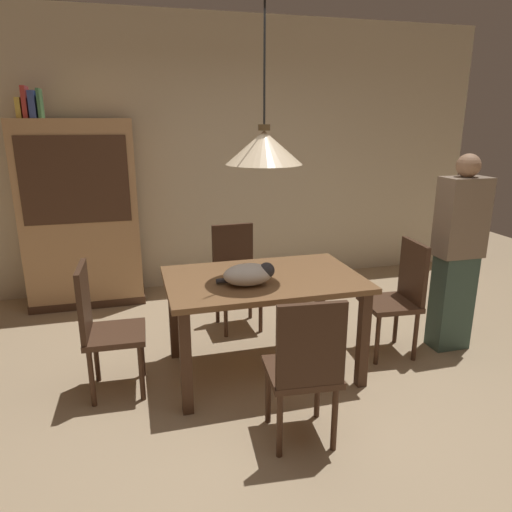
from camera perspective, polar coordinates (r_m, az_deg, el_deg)
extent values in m
plane|color=tan|center=(3.29, 3.42, -17.83)|extent=(10.00, 10.00, 0.00)
cube|color=beige|center=(5.31, -5.64, 12.00)|extent=(6.40, 0.10, 2.90)
cube|color=brown|center=(3.39, 0.86, -2.87)|extent=(1.40, 0.90, 0.04)
cube|color=#472D1E|center=(3.08, -8.51, -12.77)|extent=(0.07, 0.07, 0.71)
cube|color=#472D1E|center=(3.42, 12.89, -9.92)|extent=(0.07, 0.07, 0.71)
cube|color=#472D1E|center=(3.78, -9.98, -7.13)|extent=(0.07, 0.07, 0.71)
cube|color=#472D1E|center=(4.06, 7.76, -5.34)|extent=(0.07, 0.07, 0.71)
cube|color=#472D1E|center=(3.39, -16.72, -9.09)|extent=(0.42, 0.42, 0.04)
cube|color=#40291B|center=(3.31, -20.20, -5.15)|extent=(0.05, 0.38, 0.48)
cylinder|color=#472D1E|center=(3.34, -13.73, -13.60)|extent=(0.04, 0.04, 0.41)
cylinder|color=#472D1E|center=(3.62, -13.72, -11.10)|extent=(0.04, 0.04, 0.41)
cylinder|color=#472D1E|center=(3.36, -19.34, -13.84)|extent=(0.04, 0.04, 0.41)
cylinder|color=#472D1E|center=(3.64, -18.84, -11.35)|extent=(0.04, 0.04, 0.41)
cube|color=#472D1E|center=(2.82, 5.47, -13.83)|extent=(0.43, 0.43, 0.04)
cube|color=#40291B|center=(2.55, 6.73, -10.75)|extent=(0.38, 0.07, 0.48)
cylinder|color=#472D1E|center=(3.11, 7.49, -15.63)|extent=(0.04, 0.04, 0.41)
cylinder|color=#472D1E|center=(3.04, 1.48, -16.32)|extent=(0.04, 0.04, 0.41)
cylinder|color=#472D1E|center=(2.86, 9.51, -18.91)|extent=(0.04, 0.04, 0.41)
cylinder|color=#472D1E|center=(2.78, 2.89, -19.81)|extent=(0.04, 0.04, 0.41)
cube|color=#472D1E|center=(4.22, -2.17, -3.27)|extent=(0.42, 0.42, 0.04)
cube|color=#40291B|center=(4.31, -2.85, 0.76)|extent=(0.38, 0.05, 0.48)
cylinder|color=#472D1E|center=(4.12, -3.70, -7.15)|extent=(0.04, 0.04, 0.41)
cylinder|color=#472D1E|center=(4.20, 0.57, -6.64)|extent=(0.04, 0.04, 0.41)
cylinder|color=#472D1E|center=(4.41, -4.71, -5.56)|extent=(0.04, 0.04, 0.41)
cylinder|color=#472D1E|center=(4.48, -0.71, -5.12)|extent=(0.04, 0.04, 0.41)
cube|color=#472D1E|center=(3.90, 15.90, -5.59)|extent=(0.43, 0.43, 0.04)
cube|color=#40291B|center=(3.90, 18.56, -1.77)|extent=(0.06, 0.38, 0.48)
cylinder|color=#472D1E|center=(4.05, 12.60, -7.94)|extent=(0.04, 0.04, 0.41)
cylinder|color=#472D1E|center=(3.79, 14.53, -9.85)|extent=(0.04, 0.04, 0.41)
cylinder|color=#472D1E|center=(4.19, 16.66, -7.45)|extent=(0.04, 0.04, 0.41)
cylinder|color=#472D1E|center=(3.93, 18.80, -9.23)|extent=(0.04, 0.04, 0.41)
ellipsoid|color=silver|center=(3.20, -1.00, -2.27)|extent=(0.34, 0.22, 0.15)
sphere|color=#333338|center=(3.20, 1.30, -1.75)|extent=(0.11, 0.11, 0.11)
cylinder|color=#333338|center=(3.24, -3.29, -2.95)|extent=(0.18, 0.04, 0.04)
cone|color=beige|center=(3.21, 0.93, 13.03)|extent=(0.52, 0.52, 0.22)
cylinder|color=#513D23|center=(3.20, 0.94, 15.36)|extent=(0.08, 0.08, 0.04)
cylinder|color=black|center=(3.24, 0.99, 24.96)|extent=(0.01, 0.01, 1.04)
cube|color=tan|center=(5.00, -20.48, 4.70)|extent=(1.10, 0.44, 1.85)
cube|color=#472D1E|center=(4.72, -21.14, 8.57)|extent=(0.97, 0.01, 0.81)
cube|color=#472D1E|center=(5.23, -19.52, -4.82)|extent=(1.12, 0.45, 0.08)
cube|color=gold|center=(4.97, -26.77, 15.77)|extent=(0.04, 0.20, 0.18)
cube|color=#B73833|center=(4.96, -26.18, 16.43)|extent=(0.04, 0.22, 0.28)
cube|color=#384C93|center=(4.95, -25.41, 16.29)|extent=(0.06, 0.24, 0.24)
cube|color=#427A4C|center=(4.95, -24.75, 16.48)|extent=(0.03, 0.20, 0.26)
cube|color=#3D564C|center=(4.20, 22.65, -5.18)|extent=(0.30, 0.20, 0.79)
cube|color=#84705B|center=(4.01, 23.75, 4.31)|extent=(0.36, 0.22, 0.63)
sphere|color=#A37A5B|center=(3.95, 24.42, 9.97)|extent=(0.18, 0.18, 0.18)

